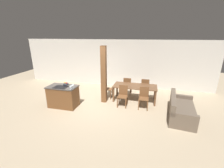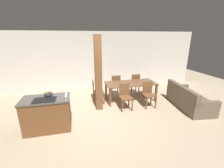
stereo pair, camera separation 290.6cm
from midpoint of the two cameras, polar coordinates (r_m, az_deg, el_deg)
name	(u,v)px [view 2 (the right image)]	position (r m, az deg, el deg)	size (l,w,h in m)	color
ground_plane	(96,114)	(5.77, -20.01, -11.43)	(16.00, 16.00, 0.00)	tan
wall_back	(87,61)	(8.02, -19.04, 6.98)	(11.20, 0.08, 2.70)	silver
kitchen_island	(48,114)	(5.51, -35.44, -9.86)	(1.22, 0.71, 0.92)	brown
fruit_bowl	(48,94)	(5.50, -35.12, -4.23)	(0.23, 0.23, 0.10)	#383D47
wine_glass_near	(66,96)	(4.86, -31.93, -5.10)	(0.07, 0.07, 0.16)	silver
wine_glass_middle	(66,95)	(4.93, -31.65, -4.74)	(0.07, 0.07, 0.16)	silver
wine_glass_far	(66,93)	(5.01, -31.38, -4.39)	(0.07, 0.07, 0.16)	silver
wine_glass_end	(66,92)	(5.08, -31.12, -4.06)	(0.07, 0.07, 0.16)	silver
dining_table	(131,85)	(6.31, -6.05, -1.58)	(1.97, 0.90, 0.72)	brown
dining_chair_near_left	(125,96)	(5.69, -9.51, -5.58)	(0.40, 0.40, 0.90)	brown
dining_chair_near_right	(148,94)	(5.81, -0.74, -4.85)	(0.40, 0.40, 0.90)	brown
dining_chair_far_left	(115,84)	(6.96, -10.37, -1.27)	(0.40, 0.40, 0.90)	brown
dining_chair_far_right	(135,83)	(7.05, -3.19, -0.74)	(0.40, 0.40, 0.90)	brown
dining_chair_head_end	(97,91)	(6.35, -18.24, -3.78)	(0.40, 0.40, 0.90)	brown
couch	(188,100)	(5.97, 13.26, -6.83)	(1.06, 1.90, 0.81)	brown
timber_post	(98,74)	(5.66, -19.15, 1.90)	(0.22, 0.22, 2.52)	brown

